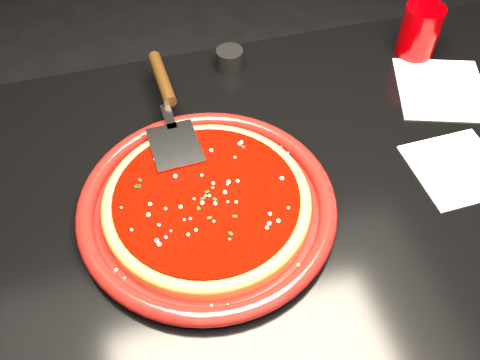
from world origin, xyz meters
The scene contains 12 objects.
table centered at (0.00, 0.00, 0.38)m, with size 1.20×0.80×0.75m, color black.
plate centered at (-0.14, 0.01, 0.76)m, with size 0.39×0.39×0.03m, color maroon.
pizza_crust centered at (-0.14, 0.01, 0.77)m, with size 0.31×0.31×0.02m, color #945B2A.
pizza_crust_rim centered at (-0.14, 0.01, 0.78)m, with size 0.31×0.31×0.02m, color #945B2A.
pizza_sauce centered at (-0.14, 0.01, 0.78)m, with size 0.28×0.28×0.01m, color #650600.
parmesan_dusting centered at (-0.14, 0.01, 0.79)m, with size 0.27×0.27×0.01m, color beige, non-canonical shape.
basil_flecks centered at (-0.14, 0.01, 0.79)m, with size 0.25×0.25×0.00m, color black, non-canonical shape.
pizza_server centered at (-0.15, 0.20, 0.80)m, with size 0.09×0.33×0.02m, color silver, non-canonical shape.
cup centered at (0.35, 0.28, 0.80)m, with size 0.07×0.07×0.10m, color #8C0002.
napkin_a centered at (0.28, -0.02, 0.75)m, with size 0.14×0.14×0.00m, color white.
napkin_b centered at (0.35, 0.16, 0.75)m, with size 0.16×0.17×0.00m, color white.
ramekin centered at (-0.01, 0.33, 0.77)m, with size 0.05×0.05×0.04m, color black.
Camera 1 is at (-0.22, -0.47, 1.41)m, focal length 40.00 mm.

